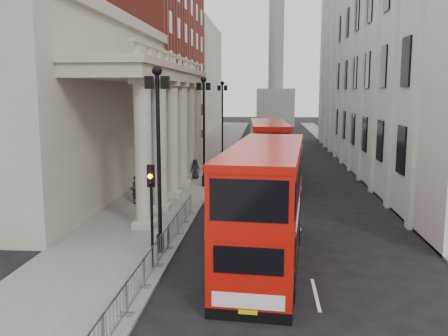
# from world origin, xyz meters

# --- Properties ---
(ground) EXTENTS (260.00, 260.00, 0.00)m
(ground) POSITION_xyz_m (0.00, 0.00, 0.00)
(ground) COLOR black
(ground) RESTS_ON ground
(sidewalk_west) EXTENTS (6.00, 140.00, 0.12)m
(sidewalk_west) POSITION_xyz_m (-3.00, 30.00, 0.06)
(sidewalk_west) COLOR slate
(sidewalk_west) RESTS_ON ground
(sidewalk_east) EXTENTS (3.00, 140.00, 0.12)m
(sidewalk_east) POSITION_xyz_m (13.50, 30.00, 0.06)
(sidewalk_east) COLOR slate
(sidewalk_east) RESTS_ON ground
(kerb) EXTENTS (0.20, 140.00, 0.14)m
(kerb) POSITION_xyz_m (-0.05, 30.00, 0.07)
(kerb) COLOR slate
(kerb) RESTS_ON ground
(portico_building) EXTENTS (9.00, 28.00, 12.00)m
(portico_building) POSITION_xyz_m (-10.50, 18.00, 6.00)
(portico_building) COLOR gray
(portico_building) RESTS_ON ground
(brick_building) EXTENTS (9.00, 32.00, 22.00)m
(brick_building) POSITION_xyz_m (-10.50, 48.00, 11.00)
(brick_building) COLOR maroon
(brick_building) RESTS_ON ground
(west_building_far) EXTENTS (9.00, 30.00, 20.00)m
(west_building_far) POSITION_xyz_m (-10.50, 80.00, 10.00)
(west_building_far) COLOR gray
(west_building_far) RESTS_ON ground
(east_building) EXTENTS (8.00, 55.00, 25.00)m
(east_building) POSITION_xyz_m (16.00, 32.00, 12.50)
(east_building) COLOR beige
(east_building) RESTS_ON ground
(monument_column) EXTENTS (8.00, 8.00, 54.20)m
(monument_column) POSITION_xyz_m (6.00, 92.00, 15.98)
(monument_column) COLOR #60605E
(monument_column) RESTS_ON ground
(lamp_post_south) EXTENTS (1.05, 0.44, 8.32)m
(lamp_post_south) POSITION_xyz_m (-0.60, 4.00, 4.91)
(lamp_post_south) COLOR black
(lamp_post_south) RESTS_ON sidewalk_west
(lamp_post_mid) EXTENTS (1.05, 0.44, 8.32)m
(lamp_post_mid) POSITION_xyz_m (-0.60, 20.00, 4.91)
(lamp_post_mid) COLOR black
(lamp_post_mid) RESTS_ON sidewalk_west
(lamp_post_north) EXTENTS (1.05, 0.44, 8.32)m
(lamp_post_north) POSITION_xyz_m (-0.60, 36.00, 4.91)
(lamp_post_north) COLOR black
(lamp_post_north) RESTS_ON sidewalk_west
(traffic_light) EXTENTS (0.28, 0.33, 4.30)m
(traffic_light) POSITION_xyz_m (-0.50, 1.98, 3.11)
(traffic_light) COLOR black
(traffic_light) RESTS_ON sidewalk_west
(crowd_barriers) EXTENTS (0.50, 18.75, 1.10)m
(crowd_barriers) POSITION_xyz_m (-0.35, 2.23, 0.67)
(crowd_barriers) COLOR gray
(crowd_barriers) RESTS_ON sidewalk_west
(bus_near) EXTENTS (3.87, 11.99, 5.09)m
(bus_near) POSITION_xyz_m (4.13, 3.39, 2.66)
(bus_near) COLOR red
(bus_near) RESTS_ON ground
(bus_far) EXTENTS (3.28, 11.50, 4.91)m
(bus_far) POSITION_xyz_m (4.33, 23.05, 2.57)
(bus_far) COLOR #BF1008
(bus_far) RESTS_ON ground
(pedestrian_a) EXTENTS (0.79, 0.74, 1.82)m
(pedestrian_a) POSITION_xyz_m (-4.26, 13.77, 1.03)
(pedestrian_a) COLOR black
(pedestrian_a) RESTS_ON sidewalk_west
(pedestrian_b) EXTENTS (1.16, 1.09, 1.89)m
(pedestrian_b) POSITION_xyz_m (-4.21, 13.68, 1.07)
(pedestrian_b) COLOR black
(pedestrian_b) RESTS_ON sidewalk_west
(pedestrian_c) EXTENTS (0.90, 0.70, 1.63)m
(pedestrian_c) POSITION_xyz_m (-1.74, 23.29, 0.94)
(pedestrian_c) COLOR black
(pedestrian_c) RESTS_ON sidewalk_west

